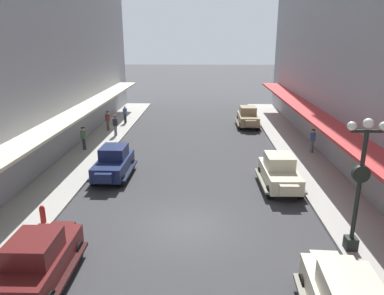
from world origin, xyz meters
name	(u,v)px	position (x,y,z in m)	size (l,w,h in m)	color
ground_plane	(187,226)	(0.00, 0.00, 0.00)	(200.00, 200.00, 0.00)	#38383A
sidewalk_left	(20,221)	(-7.50, 0.00, 0.07)	(3.00, 60.00, 0.15)	#A8A59E
sidewalk_right	(359,228)	(7.50, 0.00, 0.07)	(3.00, 60.00, 0.15)	#A8A59E
parked_car_0	(114,162)	(-4.64, 5.72, 0.94)	(2.18, 4.27, 1.84)	#19234C
parked_car_1	(39,258)	(-4.75, -4.00, 0.94)	(2.18, 4.28, 1.84)	#591919
parked_car_2	(248,117)	(4.76, 18.87, 0.94)	(2.15, 4.26, 1.84)	#997F5B
parked_car_3	(279,171)	(4.86, 4.47, 0.94)	(2.22, 4.29, 1.84)	beige
lamp_post_with_clock	(360,181)	(6.40, -1.79, 2.99)	(1.42, 0.44, 5.16)	black
fire_hydrant	(43,214)	(-6.35, -0.17, 0.56)	(0.24, 0.24, 0.82)	#B21E19
pedestrian_0	(115,125)	(-6.68, 14.61, 1.01)	(0.36, 0.28, 1.67)	slate
pedestrian_1	(312,141)	(8.37, 10.55, 1.01)	(0.36, 0.28, 1.67)	slate
pedestrian_2	(108,121)	(-7.76, 16.35, 1.01)	(0.36, 0.28, 1.67)	#4C4238
pedestrian_3	(125,114)	(-6.86, 19.22, 0.99)	(0.36, 0.24, 1.64)	#2D2D33
pedestrian_4	(84,138)	(-8.00, 10.57, 1.01)	(0.36, 0.28, 1.67)	#2D2D33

